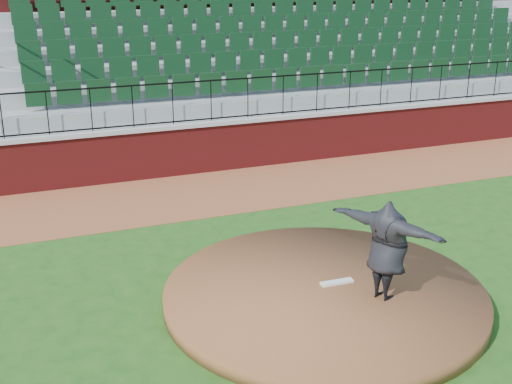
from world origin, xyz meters
TOP-DOWN VIEW (x-y plane):
  - ground at (0.00, 0.00)m, footprint 90.00×90.00m
  - warning_track at (0.00, 5.40)m, footprint 34.00×3.20m
  - field_wall at (0.00, 7.00)m, footprint 34.00×0.35m
  - wall_cap at (0.00, 7.00)m, footprint 34.00×0.45m
  - wall_railing at (0.00, 7.00)m, footprint 34.00×0.05m
  - seating_stands at (0.00, 9.72)m, footprint 34.00×5.10m
  - concourse_wall at (0.00, 12.52)m, footprint 34.00×0.50m
  - pitchers_mound at (0.43, -0.31)m, footprint 4.99×4.99m
  - pitching_rubber at (0.68, -0.24)m, footprint 0.54×0.15m
  - pitcher at (1.13, -0.90)m, footprint 1.27×1.95m

SIDE VIEW (x-z plane):
  - ground at x=0.00m, z-range 0.00..0.00m
  - warning_track at x=0.00m, z-range 0.00..0.01m
  - pitchers_mound at x=0.43m, z-range 0.00..0.25m
  - pitching_rubber at x=0.68m, z-range 0.25..0.29m
  - field_wall at x=0.00m, z-range 0.00..1.20m
  - pitcher at x=1.13m, z-range 0.25..1.80m
  - wall_cap at x=0.00m, z-range 1.20..1.30m
  - wall_railing at x=0.00m, z-range 1.30..2.30m
  - seating_stands at x=0.00m, z-range 0.00..4.60m
  - concourse_wall at x=0.00m, z-range 0.00..5.50m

